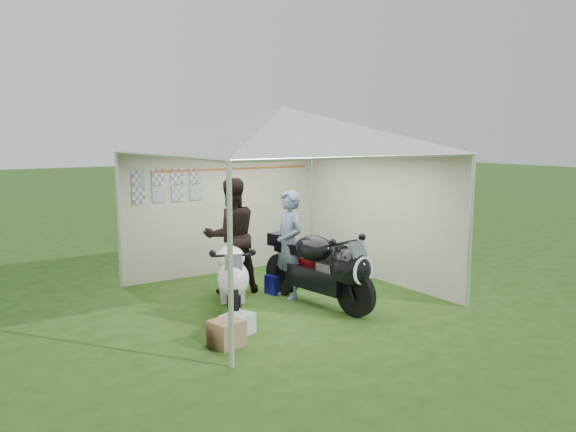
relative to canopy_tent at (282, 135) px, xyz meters
name	(u,v)px	position (x,y,z in m)	size (l,w,h in m)	color
ground	(284,296)	(0.00, -0.03, -2.58)	(80.00, 80.00, 0.00)	#254614
canopy_tent	(282,135)	(0.00, 0.00, 0.00)	(5.66, 5.66, 3.00)	silver
motorcycle_white	(231,275)	(-1.04, -0.22, -2.04)	(1.04, 1.84, 0.97)	black
motorcycle_black	(323,267)	(0.21, -0.79, -1.96)	(0.69, 2.23, 1.10)	black
paddock_stand	(279,283)	(0.06, 0.21, -2.42)	(0.41, 0.25, 0.30)	#1B1BAB
person_dark_jacket	(231,236)	(-0.57, 0.66, -1.63)	(0.92, 0.72, 1.89)	black
person_blue_jacket	(289,244)	(0.05, -0.10, -1.72)	(0.62, 0.41, 1.71)	slate
equipment_box	(331,258)	(1.70, 0.93, -2.33)	(0.49, 0.39, 0.49)	black
crate_0	(237,324)	(-1.45, -1.15, -2.44)	(0.40, 0.31, 0.27)	silver
crate_1	(227,333)	(-1.75, -1.43, -2.42)	(0.36, 0.36, 0.32)	#8C6B4B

